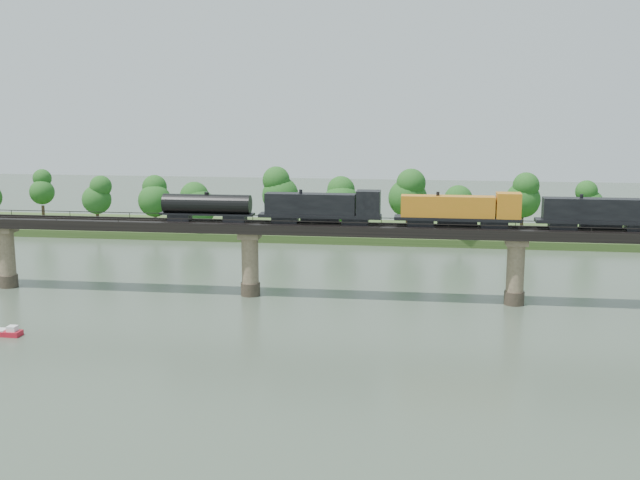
# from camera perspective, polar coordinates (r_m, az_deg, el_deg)

# --- Properties ---
(ground) EXTENTS (400.00, 400.00, 0.00)m
(ground) POSITION_cam_1_polar(r_m,az_deg,el_deg) (97.33, -8.86, -8.27)
(ground) COLOR #374637
(ground) RESTS_ON ground
(far_bank) EXTENTS (300.00, 24.00, 1.60)m
(far_bank) POSITION_cam_1_polar(r_m,az_deg,el_deg) (177.88, -1.08, 0.69)
(far_bank) COLOR #2E481D
(far_bank) RESTS_ON ground
(bridge) EXTENTS (236.00, 30.00, 11.50)m
(bridge) POSITION_cam_1_polar(r_m,az_deg,el_deg) (123.91, -5.00, -1.49)
(bridge) COLOR #473A2D
(bridge) RESTS_ON ground
(bridge_superstructure) EXTENTS (220.00, 4.90, 0.75)m
(bridge_superstructure) POSITION_cam_1_polar(r_m,az_deg,el_deg) (122.76, -5.04, 1.41)
(bridge_superstructure) COLOR black
(bridge_superstructure) RESTS_ON bridge
(far_treeline) EXTENTS (289.06, 17.54, 13.60)m
(far_treeline) POSITION_cam_1_polar(r_m,az_deg,el_deg) (173.78, -4.00, 3.11)
(far_treeline) COLOR #382619
(far_treeline) RESTS_ON far_bank
(freight_train) EXTENTS (74.87, 2.92, 5.15)m
(freight_train) POSITION_cam_1_polar(r_m,az_deg,el_deg) (119.45, 6.57, 2.18)
(freight_train) COLOR black
(freight_train) RESTS_ON bridge
(motorboat) EXTENTS (4.85, 1.86, 1.35)m
(motorboat) POSITION_cam_1_polar(r_m,az_deg,el_deg) (112.23, -21.58, -6.11)
(motorboat) COLOR red
(motorboat) RESTS_ON ground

